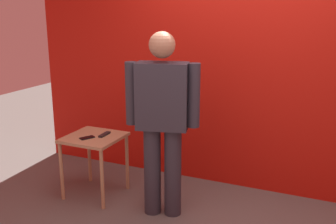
% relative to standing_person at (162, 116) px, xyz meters
% --- Properties ---
extents(back_wall_red, '(5.02, 0.12, 3.03)m').
position_rel_standing_person_xyz_m(back_wall_red, '(0.53, 0.93, 0.57)').
color(back_wall_red, red).
rests_on(back_wall_red, ground_plane).
extents(standing_person, '(0.67, 0.33, 1.70)m').
position_rel_standing_person_xyz_m(standing_person, '(0.00, 0.00, 0.00)').
color(standing_person, '#2D2D38').
rests_on(standing_person, ground_plane).
extents(side_table, '(0.54, 0.54, 0.63)m').
position_rel_standing_person_xyz_m(side_table, '(-0.80, 0.08, -0.42)').
color(side_table, tan).
rests_on(side_table, ground_plane).
extents(cell_phone, '(0.13, 0.16, 0.01)m').
position_rel_standing_person_xyz_m(cell_phone, '(-0.82, -0.00, -0.31)').
color(cell_phone, black).
rests_on(cell_phone, side_table).
extents(tv_remote, '(0.05, 0.17, 0.02)m').
position_rel_standing_person_xyz_m(tv_remote, '(-0.71, 0.14, -0.31)').
color(tv_remote, black).
rests_on(tv_remote, side_table).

